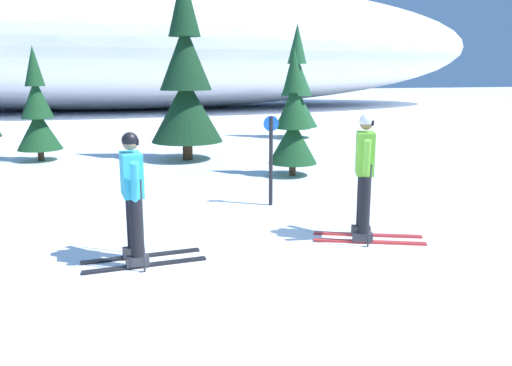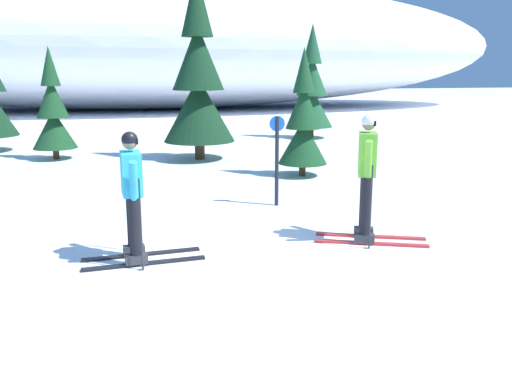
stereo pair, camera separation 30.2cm
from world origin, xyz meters
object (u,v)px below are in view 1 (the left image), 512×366
pine_tree_center_left (37,113)px  pine_tree_far_right (297,91)px  skier_cyan_jacket (133,195)px  pine_tree_center_right (293,123)px  trail_marker_post (271,155)px  pine_tree_center (186,82)px  skier_lime_jacket (365,174)px

pine_tree_center_left → pine_tree_far_right: size_ratio=0.76×
skier_cyan_jacket → pine_tree_center_right: pine_tree_center_right is taller
skier_cyan_jacket → trail_marker_post: skier_cyan_jacket is taller
pine_tree_center → trail_marker_post: bearing=-82.2°
pine_tree_center_right → trail_marker_post: 2.91m
skier_lime_jacket → pine_tree_center: size_ratio=0.36×
skier_lime_jacket → trail_marker_post: (-0.72, 2.29, -0.05)m
pine_tree_center → pine_tree_far_right: (4.54, 3.86, -0.42)m
pine_tree_center_left → pine_tree_far_right: (8.46, 2.97, 0.41)m
pine_tree_center → trail_marker_post: (0.75, -5.49, -1.19)m
skier_cyan_jacket → pine_tree_center_left: size_ratio=0.55×
skier_lime_jacket → pine_tree_center_left: (-5.38, 8.68, 0.31)m
skier_cyan_jacket → pine_tree_center: (1.79, 7.91, 1.22)m
skier_lime_jacket → pine_tree_far_right: 12.07m
pine_tree_center → pine_tree_center_right: pine_tree_center is taller
skier_cyan_jacket → trail_marker_post: bearing=43.6°
pine_tree_center_left → pine_tree_center: pine_tree_center is taller
pine_tree_center_left → pine_tree_center_right: 7.09m
pine_tree_center → trail_marker_post: pine_tree_center is taller
skier_lime_jacket → pine_tree_center_left: bearing=121.8°
skier_lime_jacket → trail_marker_post: size_ratio=1.12×
skier_cyan_jacket → pine_tree_center: 8.20m
skier_cyan_jacket → pine_tree_center: pine_tree_center is taller
pine_tree_center → pine_tree_far_right: size_ratio=1.24×
skier_lime_jacket → pine_tree_far_right: pine_tree_far_right is taller
skier_lime_jacket → pine_tree_center: 8.00m
pine_tree_center_left → trail_marker_post: size_ratio=1.88×
pine_tree_center_right → pine_tree_far_right: 7.23m
pine_tree_far_right → pine_tree_center_left: bearing=-160.6°
skier_lime_jacket → pine_tree_center_right: (0.60, 4.87, 0.26)m
skier_cyan_jacket → trail_marker_post: (2.54, 2.42, 0.03)m
skier_cyan_jacket → skier_lime_jacket: 3.26m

